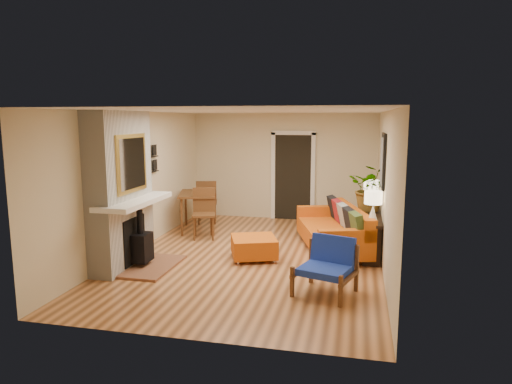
% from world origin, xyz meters
% --- Properties ---
extents(room_shell, '(6.50, 6.50, 6.50)m').
position_xyz_m(room_shell, '(0.60, 2.63, 1.24)').
color(room_shell, '#D68C52').
rests_on(room_shell, ground).
extents(fireplace, '(1.09, 1.68, 2.60)m').
position_xyz_m(fireplace, '(-2.00, -1.00, 1.24)').
color(fireplace, white).
rests_on(fireplace, ground).
extents(sofa, '(1.59, 2.45, 0.89)m').
position_xyz_m(sofa, '(1.44, 0.76, 0.39)').
color(sofa, silver).
rests_on(sofa, ground).
extents(ottoman, '(0.98, 0.98, 0.39)m').
position_xyz_m(ottoman, '(0.04, -0.13, 0.22)').
color(ottoman, silver).
rests_on(ottoman, ground).
extents(blue_chair, '(0.95, 0.94, 0.79)m').
position_xyz_m(blue_chair, '(1.43, -1.44, 0.43)').
color(blue_chair, brown).
rests_on(blue_chair, ground).
extents(dining_table, '(1.18, 1.97, 1.04)m').
position_xyz_m(dining_table, '(-1.57, 1.66, 0.68)').
color(dining_table, brown).
rests_on(dining_table, ground).
extents(console_table, '(0.34, 1.85, 0.72)m').
position_xyz_m(console_table, '(2.07, 0.71, 0.58)').
color(console_table, black).
rests_on(console_table, ground).
extents(lamp_near, '(0.30, 0.30, 0.54)m').
position_xyz_m(lamp_near, '(2.07, 0.04, 1.06)').
color(lamp_near, white).
rests_on(lamp_near, console_table).
extents(lamp_far, '(0.30, 0.30, 0.54)m').
position_xyz_m(lamp_far, '(2.07, 1.45, 1.06)').
color(lamp_far, white).
rests_on(lamp_far, console_table).
extents(houseplant, '(0.90, 0.81, 0.90)m').
position_xyz_m(houseplant, '(2.06, 1.00, 1.17)').
color(houseplant, '#1E5919').
rests_on(houseplant, console_table).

